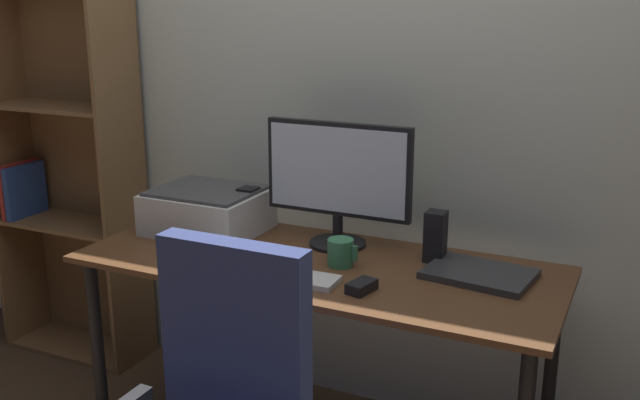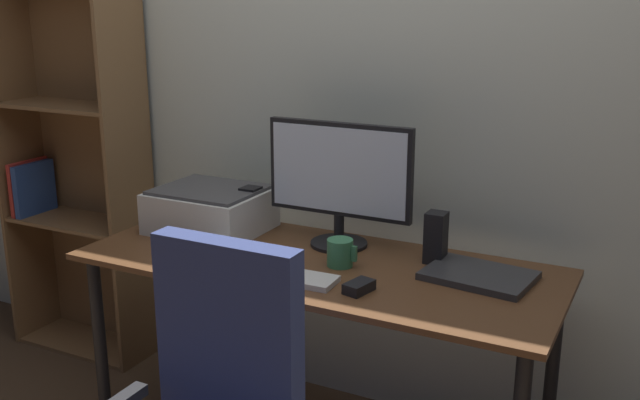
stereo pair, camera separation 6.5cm
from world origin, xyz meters
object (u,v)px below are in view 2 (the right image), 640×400
(printer, at_px, (211,209))
(keyboard, at_px, (290,277))
(laptop, at_px, (479,275))
(bookshelf, at_px, (77,164))
(coffee_mug, at_px, (340,253))
(speaker_left, at_px, (251,210))
(mouse, at_px, (359,287))
(monitor, at_px, (339,176))
(desk, at_px, (317,287))
(speaker_right, at_px, (436,238))

(printer, bearing_deg, keyboard, -30.65)
(laptop, distance_m, bookshelf, 1.90)
(coffee_mug, relative_size, speaker_left, 0.59)
(mouse, height_order, bookshelf, bookshelf)
(bookshelf, bearing_deg, coffee_mug, -12.44)
(mouse, bearing_deg, bookshelf, 176.06)
(speaker_left, distance_m, bookshelf, 1.02)
(monitor, relative_size, coffee_mug, 5.24)
(desk, height_order, bookshelf, bookshelf)
(mouse, xyz_separation_m, laptop, (0.29, 0.26, -0.01))
(desk, bearing_deg, speaker_left, 154.58)
(speaker_right, height_order, bookshelf, bookshelf)
(speaker_right, bearing_deg, monitor, 178.72)
(coffee_mug, distance_m, bookshelf, 1.49)
(monitor, xyz_separation_m, printer, (-0.50, -0.06, -0.17))
(mouse, xyz_separation_m, coffee_mug, (-0.14, 0.17, 0.03))
(speaker_right, bearing_deg, printer, -176.65)
(speaker_right, bearing_deg, keyboard, -135.08)
(laptop, distance_m, printer, 1.03)
(speaker_left, bearing_deg, speaker_right, 0.00)
(coffee_mug, bearing_deg, laptop, 11.89)
(desk, xyz_separation_m, speaker_right, (0.35, 0.17, 0.17))
(monitor, xyz_separation_m, keyboard, (0.00, -0.36, -0.24))
(laptop, xyz_separation_m, speaker_right, (-0.17, 0.08, 0.07))
(desk, height_order, speaker_left, speaker_left)
(bookshelf, bearing_deg, printer, -13.09)
(laptop, bearing_deg, coffee_mug, -161.33)
(desk, bearing_deg, coffee_mug, 1.14)
(keyboard, bearing_deg, monitor, 88.50)
(coffee_mug, bearing_deg, speaker_right, 32.97)
(monitor, bearing_deg, speaker_left, -178.72)
(mouse, distance_m, printer, 0.79)
(mouse, distance_m, coffee_mug, 0.23)
(mouse, height_order, speaker_right, speaker_right)
(mouse, height_order, printer, printer)
(coffee_mug, bearing_deg, bookshelf, 167.56)
(monitor, bearing_deg, speaker_right, -1.28)
(monitor, height_order, speaker_right, monitor)
(speaker_left, height_order, speaker_right, same)
(speaker_right, bearing_deg, coffee_mug, -147.03)
(desk, xyz_separation_m, speaker_left, (-0.36, 0.17, 0.17))
(speaker_left, height_order, printer, speaker_left)
(keyboard, bearing_deg, coffee_mug, 61.75)
(laptop, distance_m, speaker_left, 0.88)
(keyboard, height_order, coffee_mug, coffee_mug)
(desk, relative_size, keyboard, 5.48)
(keyboard, bearing_deg, mouse, -0.57)
(monitor, relative_size, speaker_left, 3.10)
(keyboard, height_order, bookshelf, bookshelf)
(desk, bearing_deg, speaker_right, 26.38)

